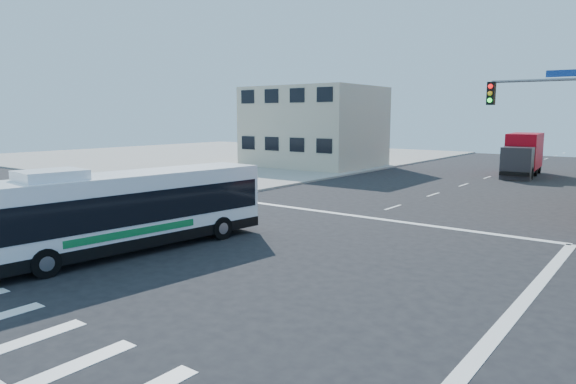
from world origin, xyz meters
The scene contains 6 objects.
ground centered at (0.00, 0.00, 0.00)m, with size 120.00×120.00×0.00m, color black.
sidewalk_nw centered at (-35.00, 35.00, 0.07)m, with size 50.00×50.00×0.15m, color gray.
building_west centered at (-17.02, 29.98, 4.01)m, with size 12.06×10.06×8.00m.
signal_mast_ne centered at (9.08, 10.62, 4.98)m, with size 7.91×1.13×8.07m.
transit_bus centered at (-3.87, -1.79, 1.62)m, with size 3.64×11.40×3.32m.
box_truck centered at (1.97, 34.08, 1.76)m, with size 3.07×8.25×3.63m.
Camera 1 is at (12.52, -13.36, 5.10)m, focal length 32.00 mm.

